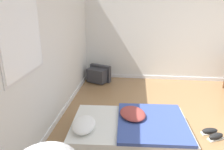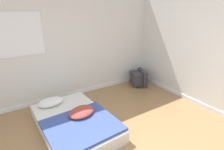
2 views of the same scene
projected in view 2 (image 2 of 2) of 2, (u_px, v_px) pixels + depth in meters
The scene contains 3 objects.
wall_back at pixel (48, 48), 3.92m from camera, with size 8.00×0.08×2.60m.
mattress_bed at pixel (74, 121), 3.27m from camera, with size 1.26×1.88×0.38m.
crt_tv at pixel (139, 78), 5.16m from camera, with size 0.55×0.64×0.44m.
Camera 2 is at (-0.86, -1.18, 2.13)m, focal length 28.00 mm.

